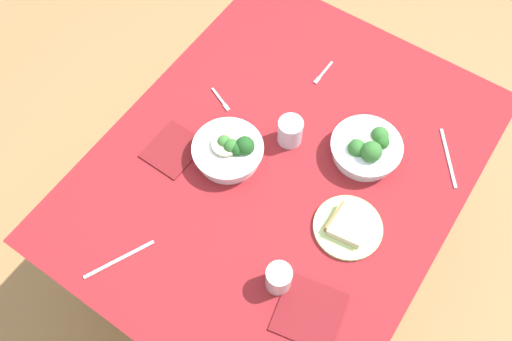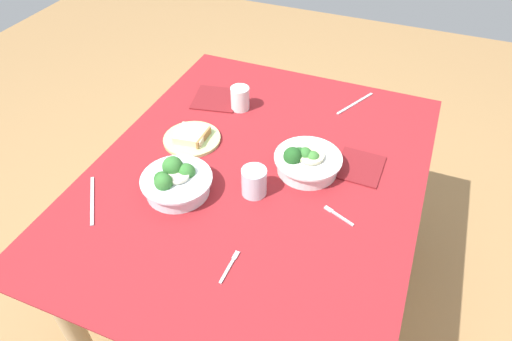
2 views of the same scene
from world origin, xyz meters
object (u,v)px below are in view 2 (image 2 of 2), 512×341
object	(u,v)px
broccoli_bowl_far	(176,182)
table_knife_right	(355,103)
table_knife_left	(92,200)
napkin_folded_upper	(216,99)
broccoli_bowl_near	(306,162)
fork_by_near_bowl	(337,215)
napkin_folded_lower	(360,167)
bread_side_plate	(192,137)
fork_by_far_bowl	(230,265)
water_glass_center	(254,182)
water_glass_side	(240,98)

from	to	relation	value
broccoli_bowl_far	table_knife_right	distance (m)	0.82
table_knife_left	napkin_folded_upper	distance (m)	0.67
table_knife_left	napkin_folded_upper	size ratio (longest dim) A/B	1.22
broccoli_bowl_near	fork_by_near_bowl	bearing A→B (deg)	-136.74
broccoli_bowl_far	napkin_folded_lower	bearing A→B (deg)	-57.46
bread_side_plate	fork_by_far_bowl	world-z (taller)	bread_side_plate
broccoli_bowl_near	water_glass_center	world-z (taller)	broccoli_bowl_near
broccoli_bowl_far	table_knife_left	xyz separation A→B (m)	(-0.14, 0.23, -0.04)
table_knife_left	napkin_folded_lower	xyz separation A→B (m)	(0.47, -0.74, 0.00)
fork_by_far_bowl	napkin_folded_lower	xyz separation A→B (m)	(0.53, -0.24, 0.00)
broccoli_bowl_near	napkin_folded_lower	world-z (taller)	broccoli_bowl_near
napkin_folded_upper	napkin_folded_lower	bearing A→B (deg)	-107.23
broccoli_bowl_far	broccoli_bowl_near	bearing A→B (deg)	-54.83
bread_side_plate	table_knife_right	bearing A→B (deg)	-47.35
table_knife_right	fork_by_far_bowl	bearing A→B (deg)	17.27
broccoli_bowl_far	table_knife_left	bearing A→B (deg)	121.58
bread_side_plate	fork_by_far_bowl	xyz separation A→B (m)	(-0.45, -0.36, -0.01)
broccoli_bowl_far	napkin_folded_upper	distance (m)	0.54
table_knife_left	napkin_folded_lower	world-z (taller)	napkin_folded_lower
table_knife_right	napkin_folded_upper	bearing A→B (deg)	-45.42
water_glass_side	napkin_folded_upper	xyz separation A→B (m)	(0.02, 0.12, -0.04)
table_knife_right	fork_by_near_bowl	bearing A→B (deg)	33.88
napkin_folded_upper	fork_by_near_bowl	bearing A→B (deg)	-125.34
water_glass_center	napkin_folded_lower	distance (m)	0.38
broccoli_bowl_near	table_knife_left	bearing A→B (deg)	123.80
broccoli_bowl_far	fork_by_far_bowl	xyz separation A→B (m)	(-0.20, -0.28, -0.04)
fork_by_far_bowl	water_glass_center	bearing A→B (deg)	10.26
broccoli_bowl_far	fork_by_far_bowl	size ratio (longest dim) A/B	2.01
water_glass_side	fork_by_far_bowl	world-z (taller)	water_glass_side
fork_by_far_bowl	table_knife_right	xyz separation A→B (m)	(0.91, -0.14, -0.00)
bread_side_plate	water_glass_side	world-z (taller)	water_glass_side
fork_by_far_bowl	napkin_folded_upper	size ratio (longest dim) A/B	0.64
fork_by_near_bowl	napkin_folded_upper	world-z (taller)	napkin_folded_upper
water_glass_side	fork_by_near_bowl	distance (m)	0.65
broccoli_bowl_near	table_knife_right	size ratio (longest dim) A/B	1.03
broccoli_bowl_near	fork_by_far_bowl	world-z (taller)	broccoli_bowl_near
table_knife_right	table_knife_left	bearing A→B (deg)	-11.30
bread_side_plate	water_glass_center	xyz separation A→B (m)	(-0.16, -0.31, 0.03)
bread_side_plate	table_knife_left	distance (m)	0.42
napkin_folded_upper	napkin_folded_lower	distance (m)	0.66
fork_by_near_bowl	table_knife_left	xyz separation A→B (m)	(-0.23, 0.73, -0.00)
fork_by_far_bowl	table_knife_left	size ratio (longest dim) A/B	0.52
water_glass_center	fork_by_near_bowl	xyz separation A→B (m)	(0.00, -0.27, -0.04)
fork_by_near_bowl	table_knife_left	world-z (taller)	same
broccoli_bowl_far	table_knife_left	distance (m)	0.27
water_glass_center	bread_side_plate	bearing A→B (deg)	61.96
broccoli_bowl_near	bread_side_plate	xyz separation A→B (m)	(0.00, 0.43, -0.02)
bread_side_plate	napkin_folded_lower	size ratio (longest dim) A/B	1.23
bread_side_plate	fork_by_near_bowl	distance (m)	0.60
broccoli_bowl_near	fork_by_near_bowl	distance (m)	0.22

